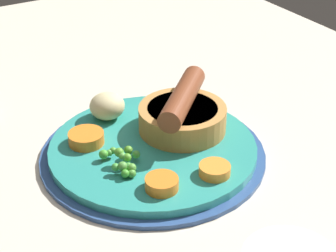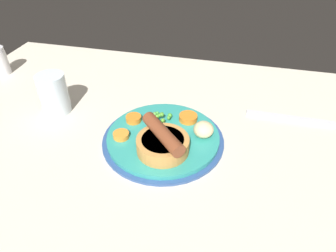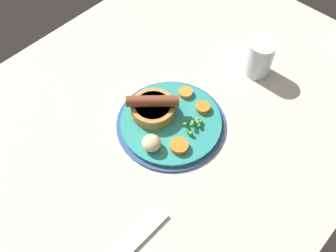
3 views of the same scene
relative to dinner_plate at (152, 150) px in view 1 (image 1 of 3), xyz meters
The scene contains 8 objects.
dining_table 3.28cm from the dinner_plate, 84.38° to the left, with size 110.00×80.00×3.00cm, color beige.
dinner_plate is the anchor object (origin of this frame).
sausage_pudding 5.15cm from the dinner_plate, 100.61° to the left, with size 9.46×9.58×5.13cm.
pea_pile 5.35cm from the dinner_plate, 63.26° to the right, with size 5.13×3.58×1.88cm.
potato_chunk_0 7.77cm from the dinner_plate, 167.66° to the right, with size 3.83×3.95×2.99cm, color beige.
carrot_slice_0 8.25cm from the dinner_plate, 15.85° to the left, with size 3.07×3.07×1.02cm, color orange.
carrot_slice_3 6.96cm from the dinner_plate, 121.52° to the right, with size 3.74×3.74×1.24cm, color orange.
carrot_slice_4 7.91cm from the dinner_plate, 22.41° to the right, with size 3.15×3.15×1.16cm, color orange.
Camera 1 is at (42.91, -26.24, 36.16)cm, focal length 60.00 mm.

